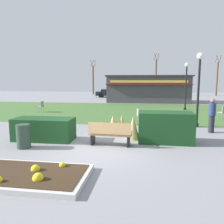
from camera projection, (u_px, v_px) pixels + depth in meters
name	position (u px, v px, depth m)	size (l,w,h in m)	color
ground_plane	(96.00, 149.00, 8.49)	(80.00, 80.00, 0.00)	gray
lawn_patch	(123.00, 111.00, 18.83)	(36.00, 12.00, 0.01)	#446B33
flower_bed	(24.00, 175.00, 5.95)	(3.37, 1.82, 0.33)	beige
park_bench	(110.00, 134.00, 8.87)	(1.73, 0.62, 0.95)	tan
hedge_left	(44.00, 129.00, 9.72)	(2.55, 1.10, 0.96)	#19421E
hedge_right	(166.00, 127.00, 9.36)	(2.22, 1.10, 1.27)	#19421E
ornamental_grass_behind_left	(122.00, 124.00, 10.80)	(0.56, 0.56, 0.94)	tan
ornamental_grass_behind_right	(133.00, 128.00, 9.85)	(0.57, 0.57, 1.03)	tan
ornamental_grass_behind_center	(113.00, 125.00, 10.77)	(0.63, 0.63, 0.94)	tan
lamppost_mid	(199.00, 81.00, 12.17)	(0.36, 0.36, 4.03)	black
lamppost_far	(186.00, 80.00, 19.17)	(0.36, 0.36, 4.03)	black
trash_bin	(23.00, 136.00, 8.58)	(0.52, 0.52, 0.92)	#2D4233
food_kiosk	(148.00, 89.00, 26.49)	(9.55, 4.62, 3.11)	#47424C
cafe_chair_west	(41.00, 106.00, 18.16)	(0.45, 0.45, 0.89)	gray
cafe_chair_east	(140.00, 115.00, 13.40)	(0.54, 0.54, 0.89)	gray
cafe_chair_center	(224.00, 111.00, 14.79)	(0.58, 0.58, 0.89)	gray
person_strolling	(212.00, 115.00, 11.04)	(0.34, 0.34, 1.69)	#23232D
parked_car_west_slot	(110.00, 93.00, 33.69)	(4.28, 2.20, 1.20)	black
tree_left_bg	(156.00, 77.00, 37.45)	(0.91, 0.96, 6.96)	brown
tree_right_bg	(93.00, 79.00, 40.15)	(0.91, 0.96, 6.08)	brown
tree_center_bg	(217.00, 78.00, 36.23)	(0.91, 0.96, 6.44)	brown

